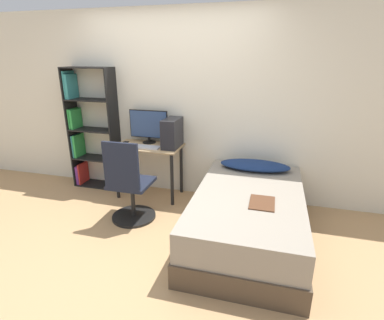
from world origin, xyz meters
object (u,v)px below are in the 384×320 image
Objects in this scene: office_chair at (130,190)px; bed at (248,216)px; pc_tower at (172,133)px; monitor at (149,125)px; bookshelf at (88,130)px; keyboard at (145,147)px.

bed is (1.39, 0.00, -0.13)m from office_chair.
pc_tower reaches higher than bed.
monitor is 0.40m from pc_tower.
bed is at bearing -18.70° from bookshelf.
monitor is at bearing 163.67° from pc_tower.
office_chair reaches higher than keyboard.
bookshelf reaches higher than bed.
office_chair is at bearing -84.51° from keyboard.
monitor is at bearing 2.43° from bookshelf.
bed is 3.49× the size of monitor.
monitor reaches higher than pc_tower.
office_chair is 2.49× the size of keyboard.
bookshelf is at bearing -177.57° from monitor.
bed is 4.72× the size of keyboard.
monitor is (0.95, 0.04, 0.12)m from bookshelf.
bed is at bearing -34.27° from pc_tower.
bookshelf is 4.43× the size of pc_tower.
pc_tower reaches higher than keyboard.
pc_tower is at bearing -16.33° from monitor.
keyboard is at bearing -11.98° from bookshelf.
monitor reaches higher than bed.
bookshelf is at bearing 168.02° from keyboard.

